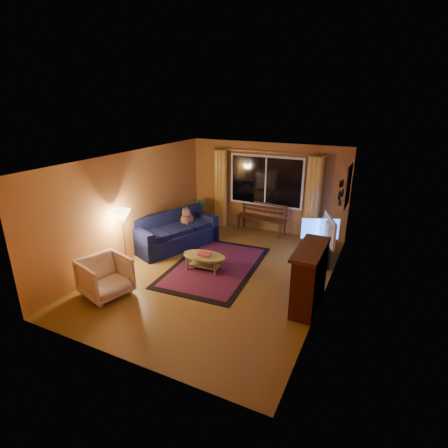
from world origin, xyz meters
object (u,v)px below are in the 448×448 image
at_px(tv_console, 322,251).
at_px(armchair, 105,275).
at_px(sofa, 176,231).
at_px(coffee_table, 204,262).
at_px(floor_lamp, 124,240).
at_px(bench, 261,225).

bearing_deg(tv_console, armchair, -143.53).
bearing_deg(sofa, coffee_table, -10.42).
bearing_deg(armchair, floor_lamp, 38.12).
bearing_deg(coffee_table, sofa, 147.21).
relative_size(bench, sofa, 0.67).
xyz_separation_m(bench, tv_console, (1.92, -1.06, 0.01)).
height_order(bench, floor_lamp, floor_lamp).
bearing_deg(floor_lamp, armchair, -68.11).
distance_m(coffee_table, tv_console, 2.81).
distance_m(floor_lamp, coffee_table, 1.83).
height_order(bench, tv_console, tv_console).
xyz_separation_m(bench, sofa, (-1.62, -1.91, 0.22)).
relative_size(sofa, tv_console, 1.96).
xyz_separation_m(coffee_table, tv_console, (2.25, 1.68, 0.05)).
bearing_deg(armchair, tv_console, -29.04).
relative_size(bench, floor_lamp, 1.06).
xyz_separation_m(armchair, tv_console, (3.45, 3.42, -0.20)).
height_order(sofa, floor_lamp, floor_lamp).
bearing_deg(tv_console, floor_lamp, -157.29).
bearing_deg(bench, armchair, -102.25).
relative_size(sofa, armchair, 2.53).
bearing_deg(armchair, bench, -2.72).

